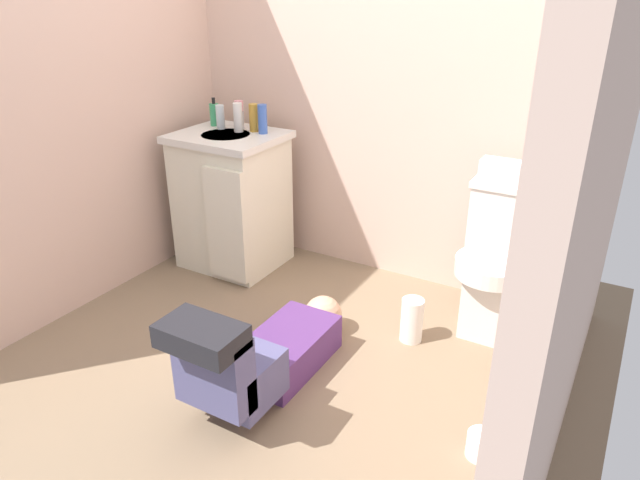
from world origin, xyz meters
TOP-DOWN VIEW (x-y plane):
  - ground_plane at (0.00, 0.00)m, footprint 2.85×3.13m
  - wall_back at (0.00, 1.11)m, footprint 2.51×0.08m
  - wall_left at (-1.22, 0.00)m, footprint 0.08×2.13m
  - wall_right at (1.22, 0.00)m, footprint 0.08×2.13m
  - toilet at (0.80, 0.76)m, footprint 0.36×0.46m
  - vanity_cabinet at (-0.78, 0.70)m, footprint 0.60×0.53m
  - faucet at (-0.78, 0.84)m, footprint 0.02×0.02m
  - person_plumber at (0.08, -0.22)m, footprint 0.39×1.06m
  - tissue_box at (0.76, 0.85)m, footprint 0.22×0.11m
  - toiletry_bag at (0.91, 0.85)m, footprint 0.12×0.09m
  - soap_dispenser at (-0.97, 0.82)m, footprint 0.06×0.06m
  - bottle_clear at (-0.88, 0.77)m, footprint 0.05×0.05m
  - bottle_pink at (-0.80, 0.85)m, footprint 0.05×0.05m
  - bottle_white at (-0.75, 0.77)m, footprint 0.05×0.05m
  - bottle_amber at (-0.68, 0.82)m, footprint 0.05×0.05m
  - bottle_blue at (-0.61, 0.81)m, footprint 0.05×0.05m
  - paper_towel_roll at (0.50, 0.44)m, footprint 0.11×0.11m
  - toilet_paper_roll at (1.02, -0.14)m, footprint 0.11×0.11m

SIDE VIEW (x-z plane):
  - ground_plane at x=0.00m, z-range -0.04..0.00m
  - toilet_paper_roll at x=1.02m, z-range 0.00..0.10m
  - paper_towel_roll at x=0.50m, z-range 0.00..0.22m
  - person_plumber at x=0.08m, z-range -0.08..0.44m
  - toilet at x=0.80m, z-range -0.01..0.74m
  - vanity_cabinet at x=-0.78m, z-range 0.01..0.83m
  - tissue_box at x=0.76m, z-range 0.75..0.85m
  - toiletry_bag at x=0.91m, z-range 0.75..0.86m
  - faucet at x=-0.78m, z-range 0.82..0.92m
  - soap_dispenser at x=-0.97m, z-range 0.80..0.97m
  - bottle_clear at x=-0.88m, z-range 0.82..0.96m
  - bottle_amber at x=-0.68m, z-range 0.82..0.98m
  - bottle_pink at x=-0.80m, z-range 0.82..0.98m
  - bottle_blue at x=-0.61m, z-range 0.82..0.99m
  - bottle_white at x=-0.75m, z-range 0.82..0.99m
  - wall_back at x=0.00m, z-range 0.00..2.40m
  - wall_left at x=-1.22m, z-range 0.00..2.40m
  - wall_right at x=1.22m, z-range 0.00..2.40m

